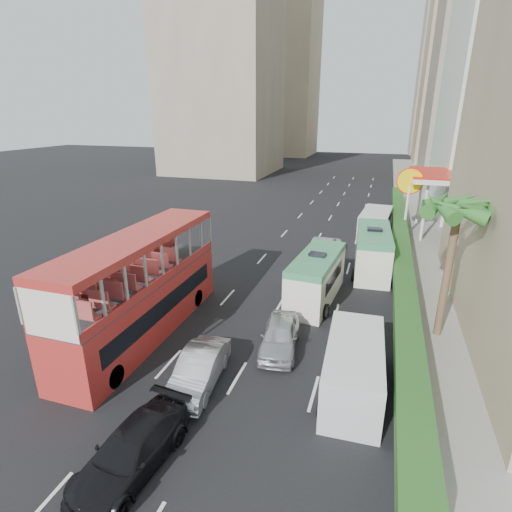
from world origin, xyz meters
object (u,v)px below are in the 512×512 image
at_px(car_silver_lane_b, 279,348).
at_px(panel_van_near, 354,369).
at_px(minibus_far, 373,251).
at_px(shell_station, 446,205).
at_px(minibus_near, 316,278).
at_px(car_black, 134,467).
at_px(panel_van_far, 375,224).
at_px(double_decker_bus, 141,286).
at_px(car_silver_lane_a, 200,384).
at_px(van_asset, 322,259).
at_px(palm_tree, 447,273).

bearing_deg(car_silver_lane_b, panel_van_near, -38.06).
bearing_deg(minibus_far, car_silver_lane_b, -111.09).
relative_size(minibus_far, shell_station, 0.82).
relative_size(minibus_near, minibus_far, 0.94).
bearing_deg(car_black, panel_van_far, 82.99).
relative_size(double_decker_bus, car_silver_lane_b, 2.70).
bearing_deg(minibus_near, car_silver_lane_a, -103.56).
bearing_deg(car_silver_lane_b, minibus_near, 75.92).
relative_size(car_silver_lane_a, panel_van_far, 0.74).
bearing_deg(panel_van_near, van_asset, 101.10).
bearing_deg(car_silver_lane_b, van_asset, 82.80).
xyz_separation_m(minibus_far, panel_van_near, (-0.11, -13.45, -0.40)).
height_order(double_decker_bus, van_asset, double_decker_bus).
xyz_separation_m(palm_tree, shell_station, (2.20, 19.00, -0.63)).
height_order(car_silver_lane_b, panel_van_near, panel_van_near).
distance_m(panel_van_near, shell_station, 25.15).
xyz_separation_m(car_black, panel_van_near, (6.12, 5.73, 1.05)).
relative_size(minibus_far, panel_van_near, 1.25).
height_order(car_black, shell_station, shell_station).
bearing_deg(panel_van_near, double_decker_bus, 169.94).
distance_m(double_decker_bus, van_asset, 15.18).
height_order(car_silver_lane_a, palm_tree, palm_tree).
relative_size(minibus_near, shell_station, 0.77).
distance_m(minibus_near, palm_tree, 7.11).
height_order(double_decker_bus, car_silver_lane_b, double_decker_bus).
height_order(car_black, minibus_far, minibus_far).
bearing_deg(minibus_far, shell_station, 58.99).
height_order(minibus_far, panel_van_far, minibus_far).
relative_size(minibus_near, palm_tree, 0.96).
xyz_separation_m(car_silver_lane_b, minibus_near, (0.68, 5.70, 1.36)).
relative_size(car_black, minibus_near, 0.74).
relative_size(panel_van_near, panel_van_far, 0.91).
bearing_deg(palm_tree, shell_station, 83.40).
height_order(car_black, panel_van_far, panel_van_far).
relative_size(minibus_near, panel_van_near, 1.17).
distance_m(car_silver_lane_a, car_silver_lane_b, 4.26).
distance_m(car_silver_lane_b, minibus_far, 12.02).
distance_m(car_silver_lane_b, panel_van_far, 20.25).
distance_m(minibus_far, panel_van_far, 8.55).
distance_m(car_silver_lane_a, car_black, 4.30).
bearing_deg(car_silver_lane_b, shell_station, 60.19).
bearing_deg(panel_van_far, van_asset, -111.06).
relative_size(car_silver_lane_a, panel_van_near, 0.81).
xyz_separation_m(car_black, shell_station, (11.92, 30.14, 2.75)).
bearing_deg(panel_van_near, minibus_far, 87.34).
bearing_deg(van_asset, minibus_far, -19.12).
xyz_separation_m(panel_van_near, palm_tree, (3.60, 5.41, 2.33)).
xyz_separation_m(car_black, palm_tree, (9.72, 11.14, 3.38)).
bearing_deg(double_decker_bus, car_silver_lane_a, -33.52).
bearing_deg(minibus_near, palm_tree, -15.11).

